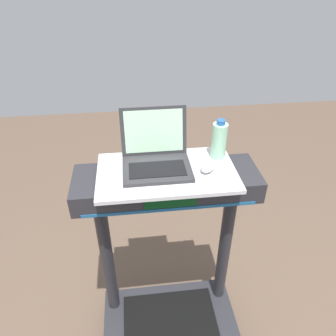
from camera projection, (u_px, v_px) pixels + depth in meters
name	position (u px, v px, depth m)	size (l,w,h in m)	color
desk_board	(167.00, 173.00, 1.55)	(0.66, 0.39, 0.02)	silver
laptop	(156.00, 156.00, 1.56)	(0.32, 0.29, 0.25)	#2D2D30
computer_mouse	(208.00, 167.00, 1.54)	(0.06, 0.10, 0.03)	#B2B2B7
water_bottle	(219.00, 140.00, 1.60)	(0.07, 0.07, 0.20)	#9EDBB2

